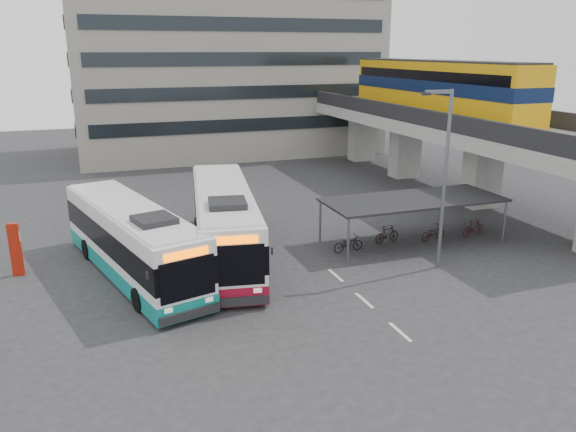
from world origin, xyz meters
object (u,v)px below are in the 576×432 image
object	(u,v)px
bus_main	(224,223)
lamp_post	(443,170)
pedestrian	(261,274)
bus_teal	(132,241)

from	to	relation	value
bus_main	lamp_post	xyz separation A→B (m)	(9.50, -5.13, 3.15)
bus_main	lamp_post	bearing A→B (deg)	-18.68
bus_main	pedestrian	bearing A→B (deg)	-75.21
bus_teal	pedestrian	distance (m)	6.56
pedestrian	bus_main	bearing A→B (deg)	6.59
bus_main	bus_teal	world-z (taller)	bus_main
bus_teal	bus_main	bearing A→B (deg)	-3.31
bus_teal	pedestrian	bearing A→B (deg)	-52.83
bus_main	bus_teal	size ratio (longest dim) A/B	1.06
lamp_post	bus_teal	bearing A→B (deg)	170.91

